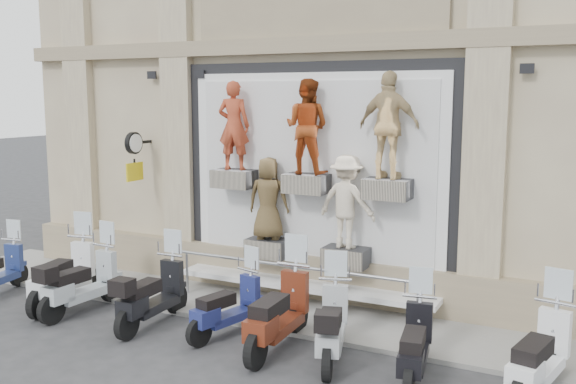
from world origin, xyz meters
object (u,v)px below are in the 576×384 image
at_px(scooter_h, 415,330).
at_px(scooter_c, 82,270).
at_px(scooter_d, 152,282).
at_px(scooter_g, 332,311).
at_px(scooter_b, 63,262).
at_px(scooter_f, 278,297).
at_px(scooter_e, 228,294).
at_px(clock_sign_bracket, 135,150).
at_px(guard_rail, 292,290).
at_px(scooter_i, 541,339).

bearing_deg(scooter_h, scooter_c, 169.87).
height_order(scooter_d, scooter_g, scooter_d).
xyz_separation_m(scooter_b, scooter_g, (5.47, -0.08, -0.07)).
bearing_deg(scooter_f, scooter_d, 178.16).
xyz_separation_m(scooter_b, scooter_d, (2.15, -0.10, -0.06)).
bearing_deg(scooter_b, scooter_e, -9.03).
bearing_deg(scooter_f, scooter_e, 168.40).
bearing_deg(scooter_h, scooter_f, 167.61).
relative_size(scooter_e, scooter_f, 0.83).
height_order(clock_sign_bracket, scooter_f, clock_sign_bracket).
bearing_deg(clock_sign_bracket, scooter_d, -45.58).
xyz_separation_m(guard_rail, scooter_d, (-1.88, -1.59, 0.32)).
height_order(scooter_d, scooter_h, scooter_d).
relative_size(guard_rail, scooter_i, 2.55).
distance_m(scooter_f, scooter_h, 2.19).
relative_size(scooter_f, scooter_i, 1.06).
bearing_deg(scooter_d, clock_sign_bracket, 132.30).
bearing_deg(scooter_i, scooter_f, -166.54).
bearing_deg(scooter_e, scooter_g, 9.38).
relative_size(scooter_c, scooter_g, 1.03).
bearing_deg(scooter_e, scooter_c, -161.76).
distance_m(clock_sign_bracket, scooter_c, 2.93).
xyz_separation_m(scooter_f, scooter_h, (2.19, -0.11, -0.12)).
bearing_deg(scooter_b, scooter_g, -11.23).
bearing_deg(scooter_b, scooter_i, -10.30).
relative_size(scooter_c, scooter_e, 1.13).
relative_size(scooter_b, scooter_i, 1.05).
distance_m(scooter_d, scooter_h, 4.60).
bearing_deg(scooter_b, scooter_c, -22.14).
height_order(scooter_b, scooter_f, scooter_f).
bearing_deg(scooter_h, scooter_b, 168.91).
height_order(clock_sign_bracket, scooter_i, clock_sign_bracket).
height_order(clock_sign_bracket, scooter_g, clock_sign_bracket).
bearing_deg(clock_sign_bracket, scooter_e, -28.77).
distance_m(scooter_b, scooter_i, 8.35).
height_order(scooter_c, scooter_d, scooter_c).
bearing_deg(scooter_i, scooter_c, -167.04).
relative_size(clock_sign_bracket, scooter_c, 0.52).
relative_size(scooter_g, scooter_i, 0.95).
bearing_deg(scooter_d, scooter_h, -3.30).
relative_size(scooter_d, scooter_g, 1.02).
height_order(guard_rail, scooter_g, scooter_g).
xyz_separation_m(clock_sign_bracket, scooter_b, (-0.14, -1.96, -1.96)).
distance_m(clock_sign_bracket, scooter_f, 5.26).
height_order(guard_rail, clock_sign_bracket, clock_sign_bracket).
xyz_separation_m(guard_rail, clock_sign_bracket, (-3.90, 0.47, 2.34)).
bearing_deg(scooter_h, scooter_d, 169.36).
relative_size(scooter_h, scooter_i, 0.91).
relative_size(clock_sign_bracket, scooter_f, 0.49).
distance_m(guard_rail, scooter_f, 1.71).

